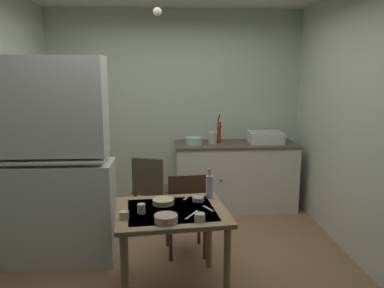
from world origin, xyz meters
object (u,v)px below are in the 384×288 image
object	(u,v)px
hutch_cabinet	(56,169)
dining_table	(172,222)
glass_bottle	(209,186)
sink_basin	(265,137)
chair_far_side	(186,210)
serving_bowl_wide	(166,219)
teacup_mint	(124,215)
hand_pump	(219,130)
mixing_bowl_counter	(194,141)
chair_by_counter	(152,188)

from	to	relation	value
hutch_cabinet	dining_table	bearing A→B (deg)	-28.83
glass_bottle	sink_basin	bearing A→B (deg)	61.27
chair_far_side	serving_bowl_wide	world-z (taller)	chair_far_side
hutch_cabinet	teacup_mint	distance (m)	1.07
hand_pump	sink_basin	bearing A→B (deg)	-4.20
hand_pump	serving_bowl_wide	bearing A→B (deg)	-107.03
glass_bottle	mixing_bowl_counter	bearing A→B (deg)	91.11
hand_pump	glass_bottle	distance (m)	1.79
sink_basin	hand_pump	size ratio (longest dim) A/B	1.13
serving_bowl_wide	chair_by_counter	bearing A→B (deg)	96.15
chair_by_counter	glass_bottle	world-z (taller)	glass_bottle
hand_pump	teacup_mint	distance (m)	2.45
sink_basin	chair_by_counter	distance (m)	1.68
hand_pump	serving_bowl_wide	world-z (taller)	hand_pump
hutch_cabinet	glass_bottle	size ratio (longest dim) A/B	7.25
hutch_cabinet	dining_table	xyz separation A→B (m)	(1.08, -0.59, -0.31)
teacup_mint	sink_basin	bearing A→B (deg)	52.80
dining_table	serving_bowl_wide	bearing A→B (deg)	-99.24
hutch_cabinet	mixing_bowl_counter	size ratio (longest dim) A/B	9.19
chair_far_side	teacup_mint	size ratio (longest dim) A/B	11.66
hand_pump	hutch_cabinet	bearing A→B (deg)	-140.46
serving_bowl_wide	teacup_mint	world-z (taller)	teacup_mint
hand_pump	mixing_bowl_counter	world-z (taller)	hand_pump
dining_table	chair_far_side	distance (m)	0.66
dining_table	glass_bottle	size ratio (longest dim) A/B	3.59
sink_basin	serving_bowl_wide	xyz separation A→B (m)	(-1.32, -2.25, -0.22)
hutch_cabinet	serving_bowl_wide	bearing A→B (deg)	-39.56
hutch_cabinet	sink_basin	bearing A→B (deg)	30.56
glass_bottle	chair_far_side	bearing A→B (deg)	119.36
hand_pump	dining_table	world-z (taller)	hand_pump
hand_pump	chair_far_side	xyz separation A→B (m)	(-0.51, -1.40, -0.59)
mixing_bowl_counter	serving_bowl_wide	xyz separation A→B (m)	(-0.36, -2.20, -0.19)
chair_far_side	chair_by_counter	distance (m)	0.88
serving_bowl_wide	hand_pump	bearing A→B (deg)	72.97
teacup_mint	glass_bottle	distance (m)	0.85
chair_by_counter	serving_bowl_wide	bearing A→B (deg)	-83.85
mixing_bowl_counter	glass_bottle	size ratio (longest dim) A/B	0.79
teacup_mint	glass_bottle	size ratio (longest dim) A/B	0.27
teacup_mint	chair_by_counter	bearing A→B (deg)	85.01
mixing_bowl_counter	serving_bowl_wide	size ratio (longest dim) A/B	1.20
dining_table	glass_bottle	xyz separation A→B (m)	(0.35, 0.29, 0.22)
chair_far_side	chair_by_counter	bearing A→B (deg)	115.33
hand_pump	dining_table	size ratio (longest dim) A/B	0.40
dining_table	chair_by_counter	bearing A→B (deg)	98.95
chair_by_counter	teacup_mint	size ratio (longest dim) A/B	11.46
teacup_mint	chair_far_side	bearing A→B (deg)	57.33
chair_far_side	mixing_bowl_counter	bearing A→B (deg)	82.98
sink_basin	serving_bowl_wide	distance (m)	2.62
hand_pump	glass_bottle	world-z (taller)	hand_pump
sink_basin	serving_bowl_wide	bearing A→B (deg)	-120.40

